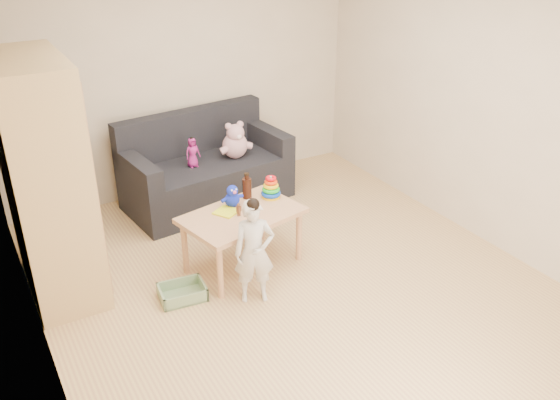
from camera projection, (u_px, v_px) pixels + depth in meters
room at (290, 139)px, 4.60m from camera, size 4.50×4.50×4.50m
wardrobe at (46, 181)px, 4.66m from camera, size 0.55×1.09×1.96m
sofa at (208, 182)px, 6.41m from camera, size 1.81×1.04×0.49m
play_table at (243, 240)px, 5.26m from camera, size 1.13×0.84×0.53m
storage_bin at (182, 292)px, 4.91m from camera, size 0.40×0.32×0.11m
toddler at (254, 253)px, 4.73m from camera, size 0.38×0.32×0.87m
pink_bear at (235, 143)px, 6.32m from camera, size 0.33×0.29×0.34m
doll at (193, 153)px, 6.10m from camera, size 0.16×0.12×0.31m
ring_stacker at (271, 189)px, 5.38m from camera, size 0.18×0.18×0.21m
brown_bottle at (247, 187)px, 5.36m from camera, size 0.08×0.08×0.24m
blue_plush at (232, 195)px, 5.21m from camera, size 0.20×0.17×0.21m
wooden_figure at (239, 210)px, 5.07m from camera, size 0.06×0.05×0.12m
yellow_book at (226, 212)px, 5.15m from camera, size 0.25×0.25×0.01m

